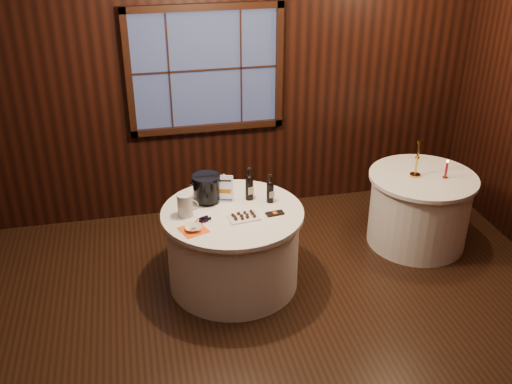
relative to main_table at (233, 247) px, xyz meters
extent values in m
plane|color=black|center=(0.00, -1.00, -0.39)|extent=(6.00, 6.00, 0.00)
cube|color=black|center=(0.00, 1.50, 1.11)|extent=(6.00, 0.02, 3.00)
cube|color=navy|center=(0.00, 1.47, 1.26)|extent=(1.50, 0.01, 1.20)
cylinder|color=white|center=(0.00, 0.00, -0.02)|extent=(1.20, 1.20, 0.73)
cylinder|color=white|center=(0.00, 0.00, 0.36)|extent=(1.28, 1.28, 0.04)
cylinder|color=white|center=(2.00, 0.30, -0.02)|extent=(1.00, 1.00, 0.73)
cylinder|color=white|center=(2.00, 0.30, 0.36)|extent=(1.08, 1.08, 0.04)
cube|color=#B8B7BF|center=(-0.04, 0.21, 0.39)|extent=(0.16, 0.12, 0.01)
cube|color=#B8B7BF|center=(-0.04, 0.21, 0.53)|extent=(0.02, 0.02, 0.26)
cube|color=silver|center=(-0.04, 0.20, 0.53)|extent=(0.16, 0.05, 0.24)
cylinder|color=black|center=(0.20, 0.19, 0.48)|extent=(0.08, 0.08, 0.20)
sphere|color=black|center=(0.20, 0.19, 0.59)|extent=(0.08, 0.08, 0.08)
cylinder|color=black|center=(0.20, 0.19, 0.64)|extent=(0.03, 0.03, 0.09)
cylinder|color=black|center=(0.20, 0.19, 0.69)|extent=(0.03, 0.03, 0.02)
cube|color=beige|center=(0.20, 0.15, 0.48)|extent=(0.06, 0.01, 0.07)
cylinder|color=black|center=(0.37, 0.09, 0.47)|extent=(0.07, 0.07, 0.18)
sphere|color=black|center=(0.37, 0.09, 0.56)|extent=(0.07, 0.07, 0.07)
cylinder|color=black|center=(0.37, 0.09, 0.61)|extent=(0.03, 0.03, 0.08)
cylinder|color=black|center=(0.37, 0.09, 0.65)|extent=(0.03, 0.03, 0.02)
cube|color=beige|center=(0.37, 0.06, 0.47)|extent=(0.05, 0.01, 0.06)
cylinder|color=black|center=(-0.20, 0.22, 0.40)|extent=(0.19, 0.19, 0.03)
cylinder|color=black|center=(-0.20, 0.22, 0.52)|extent=(0.24, 0.24, 0.21)
cylinder|color=black|center=(-0.20, 0.22, 0.64)|extent=(0.26, 0.26, 0.02)
cube|color=white|center=(0.07, -0.15, 0.39)|extent=(0.29, 0.21, 0.02)
cube|color=black|center=(0.36, -0.14, 0.39)|extent=(0.17, 0.10, 0.01)
cylinder|color=#3C2816|center=(-0.34, -0.13, 0.40)|extent=(0.07, 0.03, 0.03)
cylinder|color=silver|center=(-0.42, 0.01, 0.48)|extent=(0.14, 0.14, 0.20)
cylinder|color=silver|center=(-0.42, 0.01, 0.59)|extent=(0.15, 0.15, 0.01)
torus|color=silver|center=(-0.35, 0.01, 0.49)|extent=(0.10, 0.05, 0.10)
cube|color=#FF5515|center=(-0.38, -0.26, 0.38)|extent=(0.27, 0.27, 0.00)
imported|color=white|center=(-0.38, -0.26, 0.40)|extent=(0.15, 0.15, 0.03)
cylinder|color=#C18F3C|center=(1.91, 0.32, 0.39)|extent=(0.11, 0.11, 0.02)
cylinder|color=#C18F3C|center=(1.91, 0.32, 0.57)|extent=(0.02, 0.02, 0.33)
cylinder|color=#C18F3C|center=(1.91, 0.32, 0.75)|extent=(0.06, 0.06, 0.03)
cylinder|color=#C18F3C|center=(2.18, 0.20, 0.39)|extent=(0.05, 0.05, 0.01)
cylinder|color=#B00D19|center=(2.18, 0.20, 0.47)|extent=(0.02, 0.02, 0.16)
sphere|color=#FFB23F|center=(2.18, 0.20, 0.57)|extent=(0.02, 0.02, 0.02)
camera|label=1|loc=(-0.80, -4.60, 2.98)|focal=42.00mm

